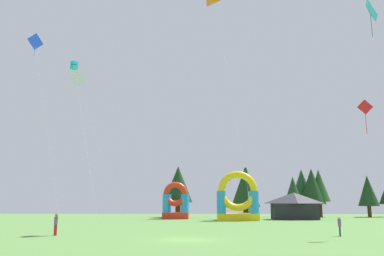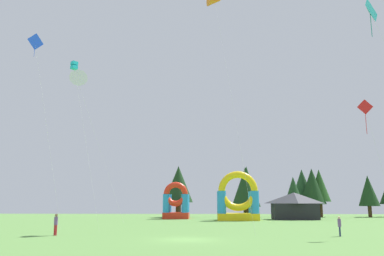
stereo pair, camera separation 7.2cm
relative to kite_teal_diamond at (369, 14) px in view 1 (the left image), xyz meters
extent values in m
plane|color=#5B8C42|center=(-12.46, 5.76, -15.18)|extent=(120.00, 120.00, 0.00)
pyramid|color=#0C7F7A|center=(-0.02, 0.00, 0.05)|extent=(1.31, 1.32, 1.38)
cylinder|color=#0C7F7A|center=(0.05, -0.07, -0.80)|extent=(0.04, 0.04, 1.74)
cone|color=white|center=(-28.64, 26.38, 3.91)|extent=(3.18, 3.22, 2.67)
cylinder|color=silver|center=(-25.43, 27.79, -5.64)|extent=(6.43, 2.84, 19.10)
cube|color=#19B7CC|center=(-25.94, 17.19, 2.59)|extent=(0.89, 0.89, 0.40)
cube|color=#19B7CC|center=(-25.94, 17.19, 3.07)|extent=(0.89, 0.89, 0.40)
cylinder|color=silver|center=(-23.52, 15.09, -6.18)|extent=(4.84, 4.22, 18.02)
pyramid|color=blue|center=(-30.23, 16.14, 5.19)|extent=(1.10, 1.31, 1.40)
cylinder|color=blue|center=(-30.15, 16.07, 4.34)|extent=(0.04, 0.04, 1.68)
cylinder|color=silver|center=(-28.16, 16.34, -5.00)|extent=(3.98, 0.56, 20.37)
cone|color=orange|center=(-9.87, 19.38, 11.75)|extent=(2.03, 2.14, 1.77)
cylinder|color=silver|center=(-8.38, 14.32, -1.72)|extent=(3.00, 10.13, 26.94)
pyramid|color=red|center=(2.76, 8.86, -4.41)|extent=(0.96, 0.22, 0.96)
cylinder|color=red|center=(2.75, 8.78, -5.55)|extent=(0.04, 0.04, 2.29)
cylinder|color=silver|center=(3.45, 7.99, -9.79)|extent=(1.41, 1.61, 10.78)
cylinder|color=navy|center=(0.00, 8.96, -14.79)|extent=(0.13, 0.13, 0.78)
cylinder|color=navy|center=(0.02, 9.11, -14.79)|extent=(0.13, 0.13, 0.78)
cylinder|color=#724C8C|center=(0.01, 9.04, -14.09)|extent=(0.32, 0.32, 0.62)
sphere|color=#D8AD84|center=(0.01, 9.04, -13.67)|extent=(0.21, 0.21, 0.21)
cylinder|color=#B21E26|center=(-23.89, 9.03, -14.75)|extent=(0.16, 0.16, 0.87)
cylinder|color=#B21E26|center=(-23.73, 8.97, -14.75)|extent=(0.16, 0.16, 0.87)
cylinder|color=#724C8C|center=(-23.81, 9.00, -13.97)|extent=(0.40, 0.40, 0.69)
sphere|color=#9E704C|center=(-23.81, 9.00, -13.51)|extent=(0.24, 0.24, 0.24)
cube|color=yellow|center=(-6.38, 36.63, -14.67)|extent=(6.17, 4.52, 1.03)
cylinder|color=#268CD8|center=(-8.83, 35.01, -12.49)|extent=(1.27, 1.27, 3.32)
cylinder|color=#268CD8|center=(-3.93, 35.01, -12.49)|extent=(1.27, 1.27, 3.32)
cylinder|color=#268CD8|center=(-8.83, 38.26, -12.49)|extent=(1.27, 1.27, 3.32)
cylinder|color=#268CD8|center=(-3.93, 38.26, -12.49)|extent=(1.27, 1.27, 3.32)
torus|color=yellow|center=(-6.38, 35.01, -10.83)|extent=(5.91, 1.01, 5.91)
cube|color=red|center=(-16.16, 41.65, -14.68)|extent=(4.20, 4.13, 1.01)
cylinder|color=#268CD8|center=(-17.68, 40.17, -12.69)|extent=(1.16, 1.16, 2.97)
cylinder|color=#268CD8|center=(-14.64, 40.17, -12.69)|extent=(1.16, 1.16, 2.97)
cylinder|color=#268CD8|center=(-17.68, 43.14, -12.69)|extent=(1.16, 1.16, 2.97)
cylinder|color=#268CD8|center=(-14.64, 43.14, -12.69)|extent=(1.16, 1.16, 2.97)
torus|color=red|center=(-16.16, 40.17, -11.21)|extent=(3.96, 0.92, 3.96)
cube|color=black|center=(2.77, 39.12, -13.94)|extent=(6.86, 3.95, 2.49)
pyramid|color=#3F3F47|center=(2.77, 39.12, -11.84)|extent=(6.86, 3.95, 1.71)
cylinder|color=#4C331E|center=(-16.27, 47.40, -13.87)|extent=(0.95, 0.95, 2.63)
cone|color=#193819|center=(-16.27, 47.40, -9.28)|extent=(5.27, 5.27, 6.54)
cylinder|color=#4C331E|center=(-4.03, 47.98, -14.26)|extent=(0.95, 0.95, 1.85)
cone|color=#193819|center=(-4.03, 47.98, -9.74)|extent=(5.27, 5.27, 7.19)
cylinder|color=#4C331E|center=(-3.83, 47.77, -13.82)|extent=(0.67, 0.67, 2.73)
cone|color=#1E4221|center=(-3.83, 47.77, -9.25)|extent=(3.72, 3.72, 6.39)
cylinder|color=#4C331E|center=(4.60, 48.09, -14.20)|extent=(0.64, 0.64, 1.97)
cone|color=#1E4221|center=(4.60, 48.09, -10.58)|extent=(3.58, 3.58, 5.25)
cylinder|color=#4C331E|center=(6.86, 50.92, -14.20)|extent=(0.89, 0.89, 1.96)
cone|color=#1E4221|center=(6.86, 50.92, -9.81)|extent=(4.92, 4.92, 6.83)
cylinder|color=#4C331E|center=(8.25, 49.08, -14.03)|extent=(0.86, 0.86, 2.30)
cone|color=#193819|center=(8.25, 49.08, -9.63)|extent=(4.76, 4.76, 6.50)
cylinder|color=#4C331E|center=(9.68, 49.48, -13.80)|extent=(0.69, 0.69, 2.76)
cone|color=#234C1E|center=(9.68, 49.48, -9.47)|extent=(3.84, 3.84, 5.92)
cylinder|color=#4C331E|center=(18.44, 49.36, -14.20)|extent=(0.66, 0.66, 1.97)
cone|color=#193819|center=(18.44, 49.36, -10.45)|extent=(3.68, 3.68, 5.53)
camera|label=1|loc=(-10.86, -24.97, -12.31)|focal=36.95mm
camera|label=2|loc=(-10.79, -24.97, -12.31)|focal=36.95mm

